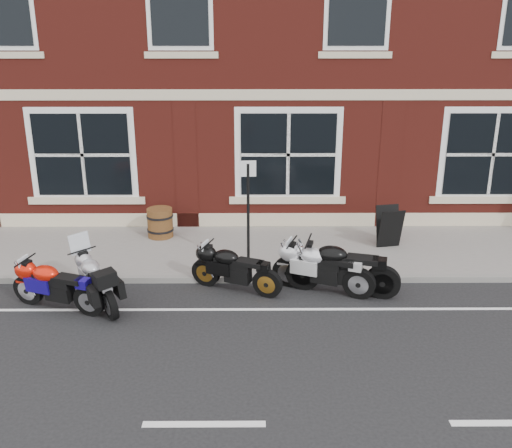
% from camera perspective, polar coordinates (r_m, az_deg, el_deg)
% --- Properties ---
extents(ground, '(80.00, 80.00, 0.00)m').
position_cam_1_polar(ground, '(10.38, -3.87, -9.05)').
color(ground, black).
rests_on(ground, ground).
extents(sidewalk, '(30.00, 3.00, 0.12)m').
position_cam_1_polar(sidewalk, '(13.08, -3.11, -2.66)').
color(sidewalk, slate).
rests_on(sidewalk, ground).
extents(kerb, '(30.00, 0.16, 0.12)m').
position_cam_1_polar(kerb, '(11.62, -3.47, -5.51)').
color(kerb, slate).
rests_on(kerb, ground).
extents(moto_touring_silver, '(1.11, 1.66, 1.24)m').
position_cam_1_polar(moto_touring_silver, '(10.95, -15.57, -5.26)').
color(moto_touring_silver, black).
rests_on(moto_touring_silver, ground).
extents(moto_sport_red, '(1.85, 0.78, 0.86)m').
position_cam_1_polar(moto_sport_red, '(10.96, -19.34, -5.67)').
color(moto_sport_red, black).
rests_on(moto_sport_red, ground).
extents(moto_sport_black, '(1.79, 0.88, 0.86)m').
position_cam_1_polar(moto_sport_black, '(11.07, -2.15, -4.34)').
color(moto_sport_black, black).
rests_on(moto_sport_black, ground).
extents(moto_sport_silver, '(1.93, 0.91, 0.92)m').
position_cam_1_polar(moto_sport_silver, '(11.08, 6.56, -4.22)').
color(moto_sport_silver, black).
rests_on(moto_sport_silver, ground).
extents(moto_naked_black, '(2.15, 0.73, 0.99)m').
position_cam_1_polar(moto_naked_black, '(11.05, 8.45, -4.15)').
color(moto_naked_black, black).
rests_on(moto_naked_black, ground).
extents(a_board_sign, '(0.61, 0.47, 0.92)m').
position_cam_1_polar(a_board_sign, '(13.38, 13.17, -0.26)').
color(a_board_sign, black).
rests_on(a_board_sign, sidewalk).
extents(barrel_planter, '(0.63, 0.63, 0.70)m').
position_cam_1_polar(barrel_planter, '(13.83, -9.57, 0.13)').
color(barrel_planter, '#532516').
rests_on(barrel_planter, sidewalk).
extents(parking_sign, '(0.32, 0.06, 2.28)m').
position_cam_1_polar(parking_sign, '(11.58, -0.79, 1.70)').
color(parking_sign, black).
rests_on(parking_sign, sidewalk).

